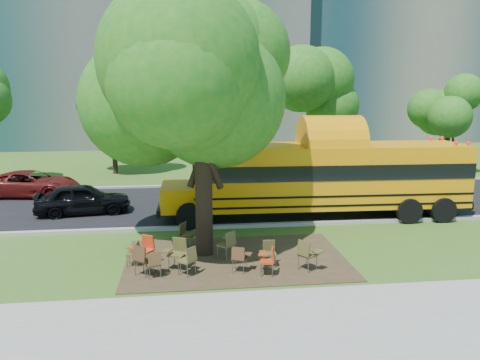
{
  "coord_description": "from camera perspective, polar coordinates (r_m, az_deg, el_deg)",
  "views": [
    {
      "loc": [
        -0.62,
        -14.68,
        5.38
      ],
      "look_at": [
        1.56,
        3.05,
        1.91
      ],
      "focal_mm": 35.0,
      "sensor_mm": 36.0,
      "label": 1
    }
  ],
  "objects": [
    {
      "name": "chair_11",
      "position": [
        15.04,
        -1.49,
        -7.56
      ],
      "size": [
        0.66,
        0.83,
        0.97
      ],
      "rotation": [
        0.0,
        0.0,
        0.78
      ],
      "color": "brown",
      "rests_on": "ground"
    },
    {
      "name": "chair_10",
      "position": [
        16.14,
        -6.65,
        -6.46
      ],
      "size": [
        0.6,
        0.77,
        0.91
      ],
      "rotation": [
        0.0,
        0.0,
        -2.09
      ],
      "color": "#42371C",
      "rests_on": "ground"
    },
    {
      "name": "ground",
      "position": [
        15.65,
        -4.37,
        -9.16
      ],
      "size": [
        160.0,
        160.0,
        0.0
      ],
      "primitive_type": "plane",
      "color": "#38591B",
      "rests_on": "ground"
    },
    {
      "name": "asphalt_road",
      "position": [
        22.34,
        -5.22,
        -2.94
      ],
      "size": [
        80.0,
        8.0,
        0.04
      ],
      "primitive_type": "cube",
      "color": "black",
      "rests_on": "ground"
    },
    {
      "name": "chair_8",
      "position": [
        14.92,
        -12.73,
        -8.43
      ],
      "size": [
        0.47,
        0.56,
        0.8
      ],
      "rotation": [
        0.0,
        0.0,
        1.44
      ],
      "color": "#4C4721",
      "rests_on": "ground"
    },
    {
      "name": "dirt_patch",
      "position": [
        15.25,
        -0.47,
        -9.62
      ],
      "size": [
        7.0,
        4.5,
        0.03
      ],
      "primitive_type": "cube",
      "color": "#382819",
      "rests_on": "ground"
    },
    {
      "name": "chair_2",
      "position": [
        13.9,
        -6.28,
        -9.41
      ],
      "size": [
        0.61,
        0.77,
        0.9
      ],
      "rotation": [
        0.0,
        0.0,
        0.82
      ],
      "color": "brown",
      "rests_on": "ground"
    },
    {
      "name": "chair_3",
      "position": [
        14.39,
        -7.67,
        -8.52
      ],
      "size": [
        0.8,
        0.63,
        0.97
      ],
      "rotation": [
        0.0,
        0.0,
        2.7
      ],
      "color": "#4B4720",
      "rests_on": "ground"
    },
    {
      "name": "school_bus",
      "position": [
        20.09,
        10.49,
        0.53
      ],
      "size": [
        12.81,
        3.18,
        3.11
      ],
      "rotation": [
        0.0,
        0.0,
        -0.02
      ],
      "color": "orange",
      "rests_on": "ground"
    },
    {
      "name": "chair_7",
      "position": [
        14.27,
        8.21,
        -8.72
      ],
      "size": [
        0.81,
        0.65,
        0.97
      ],
      "rotation": [
        0.0,
        0.0,
        -0.97
      ],
      "color": "#4C4620",
      "rests_on": "ground"
    },
    {
      "name": "main_tree",
      "position": [
        14.79,
        -4.63,
        10.45
      ],
      "size": [
        7.2,
        7.2,
        8.86
      ],
      "color": "black",
      "rests_on": "ground"
    },
    {
      "name": "chair_0",
      "position": [
        13.89,
        -10.37,
        -9.78
      ],
      "size": [
        0.55,
        0.6,
        0.81
      ],
      "rotation": [
        0.0,
        0.0,
        0.29
      ],
      "color": "#51381D",
      "rests_on": "ground"
    },
    {
      "name": "black_car",
      "position": [
        21.55,
        -18.59,
        -2.2
      ],
      "size": [
        4.19,
        2.16,
        1.36
      ],
      "primitive_type": "imported",
      "rotation": [
        0.0,
        0.0,
        1.71
      ],
      "color": "black",
      "rests_on": "ground"
    },
    {
      "name": "bg_tree_3",
      "position": [
        29.95,
        9.87,
        10.15
      ],
      "size": [
        5.6,
        5.6,
        7.84
      ],
      "color": "black",
      "rests_on": "ground"
    },
    {
      "name": "kerb_far",
      "position": [
        26.33,
        -5.52,
        -0.7
      ],
      "size": [
        80.0,
        0.25,
        0.14
      ],
      "primitive_type": "cube",
      "color": "gray",
      "rests_on": "ground"
    },
    {
      "name": "chair_9",
      "position": [
        14.91,
        -11.53,
        -8.02
      ],
      "size": [
        0.8,
        0.63,
        0.94
      ],
      "rotation": [
        0.0,
        0.0,
        2.57
      ],
      "color": "red",
      "rests_on": "ground"
    },
    {
      "name": "sidewalk",
      "position": [
        11.09,
        -3.08,
        -17.96
      ],
      "size": [
        60.0,
        4.0,
        0.04
      ],
      "primitive_type": "cube",
      "color": "gray",
      "rests_on": "ground"
    },
    {
      "name": "building_right",
      "position": [
        58.58,
        18.79,
        17.41
      ],
      "size": [
        30.0,
        16.0,
        25.0
      ],
      "primitive_type": "cube",
      "color": "slate",
      "rests_on": "ground"
    },
    {
      "name": "chair_1",
      "position": [
        14.04,
        -11.71,
        -9.19
      ],
      "size": [
        0.82,
        0.65,
        0.96
      ],
      "rotation": [
        0.0,
        0.0,
        -0.62
      ],
      "color": "#442918",
      "rests_on": "ground"
    },
    {
      "name": "chair_6",
      "position": [
        13.86,
        3.55,
        -9.52
      ],
      "size": [
        0.51,
        0.65,
        0.86
      ],
      "rotation": [
        0.0,
        0.0,
        1.32
      ],
      "color": "#AA3112",
      "rests_on": "ground"
    },
    {
      "name": "chair_4",
      "position": [
        14.02,
        -0.02,
        -9.3
      ],
      "size": [
        0.67,
        0.53,
        0.84
      ],
      "rotation": [
        0.0,
        0.0,
        -0.37
      ],
      "color": "#482E19",
      "rests_on": "ground"
    },
    {
      "name": "bg_car_red",
      "position": [
        26.04,
        -24.12,
        -0.43
      ],
      "size": [
        5.0,
        2.8,
        1.32
      ],
      "primitive_type": "imported",
      "rotation": [
        0.0,
        0.0,
        1.44
      ],
      "color": "#510E0D",
      "rests_on": "ground"
    },
    {
      "name": "kerb_near",
      "position": [
        18.47,
        -4.82,
        -5.76
      ],
      "size": [
        80.0,
        0.25,
        0.14
      ],
      "primitive_type": "cube",
      "color": "gray",
      "rests_on": "ground"
    },
    {
      "name": "building_main",
      "position": [
        51.52,
        -15.9,
        16.85
      ],
      "size": [
        38.0,
        16.0,
        22.0
      ],
      "primitive_type": "cube",
      "color": "#5E5D5A",
      "rests_on": "ground"
    },
    {
      "name": "bg_tree_4",
      "position": [
        32.3,
        24.22,
        8.19
      ],
      "size": [
        5.0,
        5.0,
        6.85
      ],
      "color": "black",
      "rests_on": "ground"
    },
    {
      "name": "chair_5",
      "position": [
        14.55,
        3.5,
        -8.61
      ],
      "size": [
        0.54,
        0.48,
        0.82
      ],
      "rotation": [
        0.0,
        0.0,
        3.11
      ],
      "color": "#4B4020",
      "rests_on": "ground"
    },
    {
      "name": "bg_tree_2",
      "position": [
        31.02,
        -15.29,
        8.44
      ],
      "size": [
        4.8,
        4.8,
        6.62
      ],
      "color": "black",
      "rests_on": "ground"
    }
  ]
}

